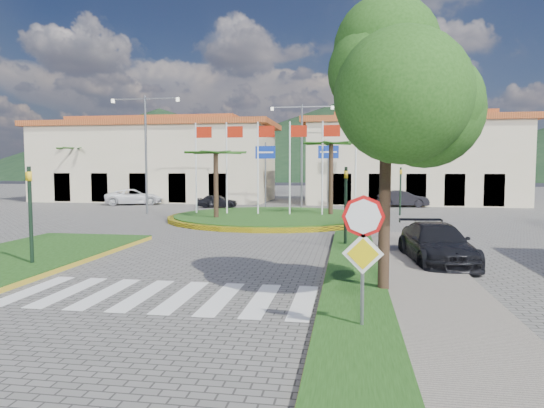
# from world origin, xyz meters

# --- Properties ---
(ground) EXTENTS (160.00, 160.00, 0.00)m
(ground) POSITION_xyz_m (0.00, 0.00, 0.00)
(ground) COLOR #605D5B
(ground) RESTS_ON ground
(sidewalk_right) EXTENTS (4.00, 28.00, 0.15)m
(sidewalk_right) POSITION_xyz_m (6.00, 2.00, 0.07)
(sidewalk_right) COLOR gray
(sidewalk_right) RESTS_ON ground
(verge_right) EXTENTS (1.60, 28.00, 0.18)m
(verge_right) POSITION_xyz_m (4.80, 2.00, 0.09)
(verge_right) COLOR #1B4012
(verge_right) RESTS_ON ground
(crosswalk) EXTENTS (8.00, 3.00, 0.01)m
(crosswalk) POSITION_xyz_m (0.00, 4.00, 0.01)
(crosswalk) COLOR silver
(crosswalk) RESTS_ON ground
(roundabout_island) EXTENTS (12.70, 12.70, 6.00)m
(roundabout_island) POSITION_xyz_m (0.00, 22.00, 0.17)
(roundabout_island) COLOR yellow
(roundabout_island) RESTS_ON ground
(stop_sign) EXTENTS (0.80, 0.11, 2.65)m
(stop_sign) POSITION_xyz_m (4.90, 1.96, 1.79)
(stop_sign) COLOR slate
(stop_sign) RESTS_ON ground
(deciduous_tree) EXTENTS (3.60, 3.60, 6.80)m
(deciduous_tree) POSITION_xyz_m (5.50, 5.00, 5.18)
(deciduous_tree) COLOR black
(deciduous_tree) RESTS_ON ground
(traffic_light_left) EXTENTS (0.15, 0.18, 3.20)m
(traffic_light_left) POSITION_xyz_m (-5.20, 6.50, 1.94)
(traffic_light_left) COLOR black
(traffic_light_left) RESTS_ON ground
(traffic_light_right) EXTENTS (0.15, 0.18, 3.20)m
(traffic_light_right) POSITION_xyz_m (4.50, 12.00, 1.94)
(traffic_light_right) COLOR black
(traffic_light_right) RESTS_ON ground
(traffic_light_far) EXTENTS (0.18, 0.15, 3.20)m
(traffic_light_far) POSITION_xyz_m (8.00, 26.00, 1.94)
(traffic_light_far) COLOR black
(traffic_light_far) RESTS_ON ground
(direction_sign_west) EXTENTS (1.60, 0.14, 5.20)m
(direction_sign_west) POSITION_xyz_m (-2.00, 30.97, 3.53)
(direction_sign_west) COLOR slate
(direction_sign_west) RESTS_ON ground
(direction_sign_east) EXTENTS (1.60, 0.14, 5.20)m
(direction_sign_east) POSITION_xyz_m (3.00, 30.97, 3.53)
(direction_sign_east) COLOR slate
(direction_sign_east) RESTS_ON ground
(street_lamp_centre) EXTENTS (4.80, 0.16, 8.00)m
(street_lamp_centre) POSITION_xyz_m (1.00, 30.00, 4.50)
(street_lamp_centre) COLOR slate
(street_lamp_centre) RESTS_ON ground
(street_lamp_west) EXTENTS (4.80, 0.16, 8.00)m
(street_lamp_west) POSITION_xyz_m (-9.00, 24.00, 4.50)
(street_lamp_west) COLOR slate
(street_lamp_west) RESTS_ON ground
(building_left) EXTENTS (23.32, 9.54, 8.05)m
(building_left) POSITION_xyz_m (-14.00, 38.00, 3.90)
(building_left) COLOR beige
(building_left) RESTS_ON ground
(building_right) EXTENTS (19.08, 9.54, 8.05)m
(building_right) POSITION_xyz_m (10.00, 38.00, 3.90)
(building_right) COLOR beige
(building_right) RESTS_ON ground
(hill_far_west) EXTENTS (140.00, 140.00, 22.00)m
(hill_far_west) POSITION_xyz_m (-55.00, 140.00, 11.00)
(hill_far_west) COLOR black
(hill_far_west) RESTS_ON ground
(hill_far_mid) EXTENTS (180.00, 180.00, 30.00)m
(hill_far_mid) POSITION_xyz_m (15.00, 160.00, 15.00)
(hill_far_mid) COLOR black
(hill_far_mid) RESTS_ON ground
(hill_near_back) EXTENTS (110.00, 110.00, 16.00)m
(hill_near_back) POSITION_xyz_m (-10.00, 130.00, 8.00)
(hill_near_back) COLOR black
(hill_near_back) RESTS_ON ground
(white_van) EXTENTS (5.31, 3.95, 1.34)m
(white_van) POSITION_xyz_m (-13.70, 32.06, 0.67)
(white_van) COLOR white
(white_van) RESTS_ON ground
(car_dark_a) EXTENTS (3.22, 1.47, 1.07)m
(car_dark_a) POSITION_xyz_m (-5.77, 30.14, 0.54)
(car_dark_a) COLOR black
(car_dark_a) RESTS_ON ground
(car_dark_b) EXTENTS (4.14, 1.63, 1.34)m
(car_dark_b) POSITION_xyz_m (8.89, 33.10, 0.67)
(car_dark_b) COLOR black
(car_dark_b) RESTS_ON ground
(car_side_right) EXTENTS (2.32, 4.72, 1.32)m
(car_side_right) POSITION_xyz_m (7.50, 9.30, 0.66)
(car_side_right) COLOR black
(car_side_right) RESTS_ON ground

